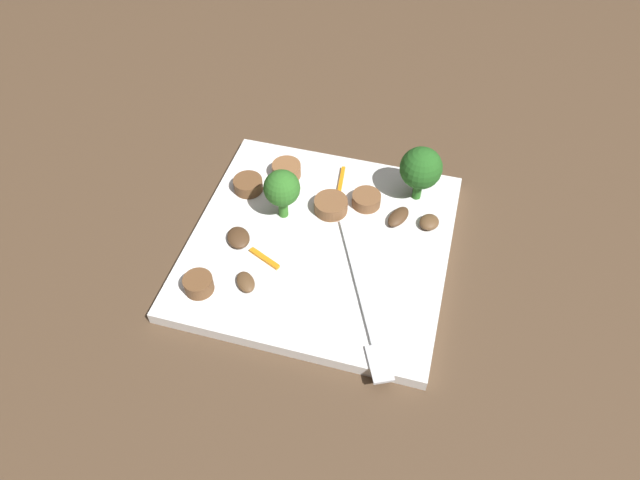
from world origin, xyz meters
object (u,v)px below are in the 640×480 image
Objects in this scene: sausage_slice_2 at (286,170)px; mushroom_3 at (398,217)px; mushroom_1 at (429,222)px; pepper_strip_0 at (340,179)px; plate at (320,244)px; sausage_slice_3 at (199,284)px; mushroom_0 at (246,282)px; mushroom_2 at (238,238)px; broccoli_floret_1 at (421,169)px; sausage_slice_0 at (327,205)px; sausage_slice_1 at (248,185)px; fork at (364,306)px; pepper_strip_2 at (264,258)px; broccoli_floret_0 at (282,189)px; sausage_slice_4 at (366,200)px.

sausage_slice_2 is 0.13m from mushroom_3.
pepper_strip_0 is at bearing -111.34° from mushroom_1.
mushroom_1 is at bearing 115.40° from plate.
sausage_slice_3 is 1.09× the size of mushroom_0.
mushroom_3 reaches higher than pepper_strip_0.
plate is 6.63× the size of pepper_strip_0.
mushroom_2 is 0.93× the size of mushroom_3.
broccoli_floret_1 is 1.80× the size of sausage_slice_0.
sausage_slice_2 is 0.82× the size of pepper_strip_0.
sausage_slice_1 is 0.16m from mushroom_3.
sausage_slice_3 is 0.04m from mushroom_0.
sausage_slice_3 is 0.89× the size of mushroom_3.
sausage_slice_1 is at bearing -117.80° from plate.
mushroom_2 is (0.02, -0.08, 0.01)m from plate.
fork is 7.69× the size of mushroom_1.
mushroom_2 is 0.81× the size of pepper_strip_2.
broccoli_floret_0 is (-0.09, -0.10, 0.04)m from fork.
plate is 10.04× the size of mushroom_0.
plate is at bearing 36.57° from sausage_slice_2.
sausage_slice_2 is at bearing -101.54° from mushroom_1.
sausage_slice_2 is 0.06m from pepper_strip_0.
fork is 0.16m from broccoli_floret_1.
sausage_slice_2 is at bearing -102.24° from sausage_slice_4.
mushroom_0 is at bearing -52.19° from mushroom_1.
mushroom_1 is (-0.02, 0.15, -0.03)m from broccoli_floret_0.
sausage_slice_2 is at bearing -177.03° from mushroom_0.
broccoli_floret_0 is 0.07m from sausage_slice_2.
pepper_strip_2 is (-0.05, 0.05, -0.01)m from sausage_slice_3.
mushroom_1 is (0.04, 0.02, -0.04)m from broccoli_floret_1.
sausage_slice_3 reaches higher than sausage_slice_4.
sausage_slice_1 is at bearing -151.99° from fork.
pepper_strip_0 is (-0.04, 0.09, -0.00)m from sausage_slice_1.
mushroom_1 is at bearing 89.72° from sausage_slice_1.
sausage_slice_0 reaches higher than pepper_strip_2.
broccoli_floret_0 is at bearing -34.40° from pepper_strip_0.
sausage_slice_3 is 1.25× the size of mushroom_1.
broccoli_floret_1 is 0.09m from pepper_strip_0.
mushroom_3 is (-0.07, 0.15, 0.00)m from mushroom_2.
broccoli_floret_1 reaches higher than mushroom_1.
broccoli_floret_0 is 2.58× the size of mushroom_1.
mushroom_0 is at bearing -4.15° from broccoli_floret_0.
broccoli_floret_1 reaches higher than pepper_strip_0.
pepper_strip_2 is at bearing -19.21° from pepper_strip_0.
fork is 4.85× the size of sausage_slice_0.
broccoli_floret_0 is at bearing -155.43° from fork.
sausage_slice_2 is at bearing -88.27° from broccoli_floret_1.
sausage_slice_1 is at bearing -161.24° from mushroom_0.
sausage_slice_0 is at bearing -63.99° from sausage_slice_4.
mushroom_0 reaches higher than plate.
fork is (0.07, 0.06, 0.01)m from plate.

